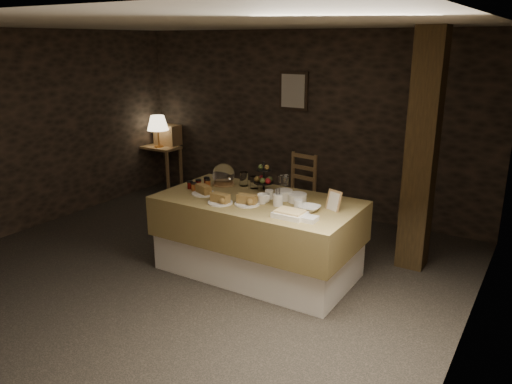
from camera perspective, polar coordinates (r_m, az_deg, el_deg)
The scene contains 28 objects.
ground_plane at distance 5.70m, azimuth -6.35°, elevation -8.62°, with size 5.50×5.00×0.01m, color black.
room_shell at distance 5.22m, azimuth -6.90°, elevation 7.04°, with size 5.52×5.02×2.60m.
buffet_table at distance 5.39m, azimuth 0.20°, elevation -4.43°, with size 2.13×1.13×0.84m.
console_table at distance 8.59m, azimuth -11.00°, elevation 4.33°, with size 0.69×0.40×0.74m.
table_lamp at distance 8.42m, azimuth -11.18°, elevation 7.71°, with size 0.35×0.35×0.52m.
wine_rack at distance 8.63m, azimuth -10.06°, elevation 6.47°, with size 0.42×0.26×0.34m, color brown.
chair at distance 7.06m, azimuth 4.85°, elevation 0.14°, with size 0.49×0.47×0.73m.
timber_column at distance 5.61m, azimuth 18.41°, elevation 4.27°, with size 0.30×0.30×2.60m, color black.
framed_picture at distance 7.34m, azimuth 4.31°, elevation 11.45°, with size 0.45×0.04×0.55m.
plate_stack_a at distance 5.26m, azimuth 3.19°, elevation -0.29°, with size 0.19×0.19×0.10m, color white.
plate_stack_b at distance 5.19m, azimuth 4.73°, elevation -0.64°, with size 0.20×0.20×0.09m, color white.
cutlery_holder at distance 5.05m, azimuth 2.52°, elevation -0.90°, with size 0.10×0.10×0.12m, color white.
cup_a at distance 5.14m, azimuth 1.05°, elevation -0.72°, with size 0.12×0.12×0.09m, color white.
cup_b at distance 5.10m, azimuth 0.72°, elevation -0.79°, with size 0.11×0.11×0.10m, color white.
mug_c at distance 5.27m, azimuth 1.52°, elevation -0.26°, with size 0.09×0.09×0.10m, color white.
mug_d at distance 4.98m, azimuth 4.83°, elevation -1.37°, with size 0.08×0.08×0.09m, color white.
bowl at distance 4.93m, azimuth 6.13°, elevation -1.86°, with size 0.21×0.21×0.05m, color white.
cake_dome at distance 5.78m, azimuth -3.73°, elevation 1.86°, with size 0.26×0.26×0.26m.
fruit_stand at distance 5.55m, azimuth 0.89°, elevation 1.51°, with size 0.23×0.23×0.32m.
bread_platter_left at distance 5.45m, azimuth -6.01°, elevation 0.14°, with size 0.26×0.26×0.11m.
bread_platter_center at distance 5.13m, azimuth -4.11°, elevation -0.87°, with size 0.26×0.26×0.11m.
bread_platter_right at distance 5.08m, azimuth -1.03°, elevation -1.01°, with size 0.26×0.26×0.11m.
jam_jars at distance 5.71m, azimuth -6.48°, elevation 0.90°, with size 0.18×0.32×0.07m.
tart_dish at distance 4.73m, azimuth 3.91°, elevation -2.51°, with size 0.30×0.22×0.07m.
square_dish at distance 4.65m, azimuth 6.12°, elevation -3.08°, with size 0.14×0.14×0.04m, color white.
menu_frame at distance 4.96m, azimuth 8.85°, elevation -1.06°, with size 0.17×0.02×0.22m, color brown.
storage_jar_a at distance 5.73m, azimuth -1.40°, elevation 1.50°, with size 0.10×0.10×0.16m, color white.
storage_jar_b at distance 5.63m, azimuth -0.21°, elevation 1.12°, with size 0.09×0.09×0.14m, color white.
Camera 1 is at (3.20, -4.02, 2.45)m, focal length 35.00 mm.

